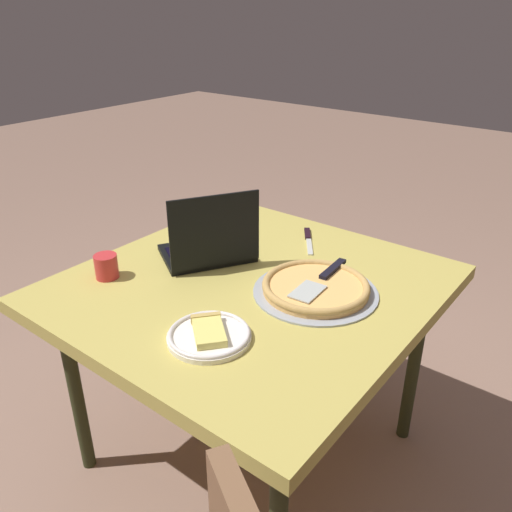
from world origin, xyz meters
TOP-DOWN VIEW (x-y plane):
  - ground_plane at (0.00, 0.00)m, footprint 12.00×12.00m
  - dining_table at (0.00, 0.00)m, footprint 1.07×1.03m
  - laptop at (0.03, 0.20)m, footprint 0.36×0.34m
  - pizza_plate at (-0.30, -0.11)m, footprint 0.22×0.22m
  - pizza_tray at (0.07, -0.20)m, footprint 0.37×0.37m
  - table_knife at (0.38, 0.03)m, footprint 0.19×0.14m
  - drink_cup at (-0.25, 0.37)m, footprint 0.07×0.07m

SIDE VIEW (x-z plane):
  - ground_plane at x=0.00m, z-range 0.00..0.00m
  - dining_table at x=0.00m, z-range 0.29..1.00m
  - table_knife at x=0.38m, z-range 0.70..0.71m
  - pizza_plate at x=-0.30m, z-range 0.70..0.73m
  - pizza_tray at x=0.07m, z-range 0.70..0.74m
  - drink_cup at x=-0.25m, z-range 0.70..0.78m
  - laptop at x=0.03m, z-range 0.63..0.88m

